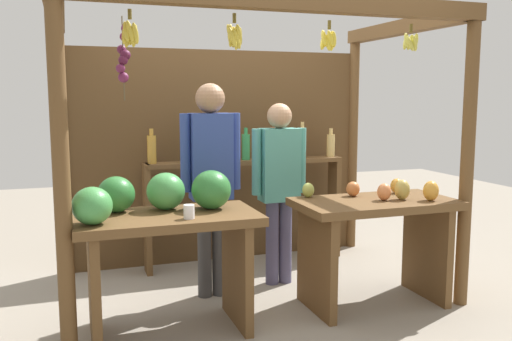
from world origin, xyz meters
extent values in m
plane|color=gray|center=(0.00, 0.00, 0.00)|extent=(12.00, 12.00, 0.00)
cylinder|color=brown|center=(-1.43, -0.87, 1.13)|extent=(0.10, 0.10, 2.25)
cylinder|color=brown|center=(1.43, -0.87, 1.13)|extent=(0.10, 0.10, 2.25)
cylinder|color=brown|center=(-1.43, 0.87, 1.13)|extent=(0.10, 0.10, 2.25)
cylinder|color=brown|center=(1.43, 0.87, 1.13)|extent=(0.10, 0.10, 2.25)
cube|color=brown|center=(0.00, -0.87, 2.19)|extent=(2.97, 0.12, 0.12)
cube|color=brown|center=(-1.43, 0.00, 2.19)|extent=(0.12, 1.85, 0.12)
cube|color=brown|center=(1.43, 0.00, 2.19)|extent=(0.12, 1.85, 0.12)
cube|color=#52381E|center=(0.00, 0.89, 1.01)|extent=(2.87, 0.04, 2.03)
cylinder|color=brown|center=(0.36, -0.69, 2.08)|extent=(0.02, 0.02, 0.06)
ellipsoid|color=yellow|center=(0.38, -0.70, 1.96)|extent=(0.04, 0.07, 0.12)
ellipsoid|color=yellow|center=(0.37, -0.68, 1.99)|extent=(0.06, 0.06, 0.12)
ellipsoid|color=yellow|center=(0.36, -0.67, 1.98)|extent=(0.08, 0.04, 0.12)
ellipsoid|color=yellow|center=(0.33, -0.66, 1.96)|extent=(0.07, 0.07, 0.12)
ellipsoid|color=yellow|center=(0.32, -0.70, 1.99)|extent=(0.04, 0.07, 0.12)
ellipsoid|color=yellow|center=(0.34, -0.71, 1.96)|extent=(0.05, 0.05, 0.12)
ellipsoid|color=yellow|center=(0.35, -0.72, 1.99)|extent=(0.07, 0.04, 0.12)
ellipsoid|color=yellow|center=(0.38, -0.72, 1.98)|extent=(0.06, 0.06, 0.12)
cylinder|color=brown|center=(-1.00, -0.75, 2.08)|extent=(0.02, 0.02, 0.06)
ellipsoid|color=gold|center=(-0.98, -0.75, 1.95)|extent=(0.04, 0.06, 0.13)
ellipsoid|color=gold|center=(-0.99, -0.73, 1.96)|extent=(0.07, 0.06, 0.14)
ellipsoid|color=gold|center=(-1.01, -0.71, 1.95)|extent=(0.07, 0.04, 0.14)
ellipsoid|color=gold|center=(-1.03, -0.73, 1.96)|extent=(0.06, 0.07, 0.14)
ellipsoid|color=gold|center=(-1.03, -0.76, 1.98)|extent=(0.05, 0.07, 0.14)
ellipsoid|color=gold|center=(-1.01, -0.78, 1.98)|extent=(0.07, 0.04, 0.14)
ellipsoid|color=gold|center=(-0.98, -0.78, 1.97)|extent=(0.06, 0.06, 0.14)
cylinder|color=brown|center=(1.00, -0.72, 2.08)|extent=(0.02, 0.02, 0.06)
ellipsoid|color=#D1CC4C|center=(1.05, -0.72, 1.99)|extent=(0.04, 0.06, 0.12)
ellipsoid|color=#D1CC4C|center=(1.02, -0.70, 1.98)|extent=(0.06, 0.05, 0.12)
ellipsoid|color=#D1CC4C|center=(0.99, -0.68, 1.98)|extent=(0.07, 0.05, 0.13)
ellipsoid|color=#D1CC4C|center=(0.97, -0.72, 1.99)|extent=(0.04, 0.07, 0.12)
ellipsoid|color=#D1CC4C|center=(0.98, -0.75, 1.97)|extent=(0.07, 0.07, 0.13)
ellipsoid|color=#D1CC4C|center=(1.02, -0.75, 1.97)|extent=(0.07, 0.06, 0.13)
cylinder|color=brown|center=(-0.36, -0.80, 2.08)|extent=(0.02, 0.02, 0.06)
ellipsoid|color=gold|center=(-0.33, -0.79, 1.96)|extent=(0.04, 0.07, 0.14)
ellipsoid|color=gold|center=(-0.33, -0.77, 1.95)|extent=(0.05, 0.05, 0.14)
ellipsoid|color=gold|center=(-0.35, -0.76, 1.97)|extent=(0.06, 0.04, 0.14)
ellipsoid|color=gold|center=(-0.37, -0.78, 1.97)|extent=(0.07, 0.05, 0.14)
ellipsoid|color=gold|center=(-0.38, -0.79, 1.98)|extent=(0.05, 0.07, 0.14)
ellipsoid|color=gold|center=(-0.39, -0.81, 1.98)|extent=(0.06, 0.09, 0.14)
ellipsoid|color=gold|center=(-0.38, -0.83, 1.96)|extent=(0.08, 0.06, 0.14)
ellipsoid|color=gold|center=(-0.35, -0.82, 1.95)|extent=(0.08, 0.04, 0.14)
ellipsoid|color=gold|center=(-0.34, -0.82, 1.98)|extent=(0.07, 0.07, 0.14)
cylinder|color=#4C422D|center=(-1.02, -0.45, 1.84)|extent=(0.01, 0.01, 0.55)
sphere|color=#601E42|center=(-1.00, -0.45, 2.03)|extent=(0.06, 0.06, 0.06)
sphere|color=#601E42|center=(-1.01, -0.47, 1.98)|extent=(0.06, 0.06, 0.06)
sphere|color=#511938|center=(-1.03, -0.42, 1.90)|extent=(0.06, 0.06, 0.06)
sphere|color=#47142D|center=(-1.01, -0.46, 1.86)|extent=(0.07, 0.07, 0.07)
sphere|color=#47142D|center=(-1.02, -0.47, 1.83)|extent=(0.06, 0.06, 0.06)
sphere|color=#601E42|center=(-1.04, -0.47, 1.77)|extent=(0.06, 0.06, 0.06)
sphere|color=#601E42|center=(-1.02, -0.46, 1.72)|extent=(0.07, 0.07, 0.07)
cube|color=brown|center=(-0.79, -0.66, 0.79)|extent=(1.20, 0.64, 0.06)
cube|color=brown|center=(-1.27, -0.66, 0.38)|extent=(0.06, 0.58, 0.76)
cube|color=brown|center=(-0.31, -0.66, 0.38)|extent=(0.06, 0.58, 0.76)
ellipsoid|color=#2D7533|center=(-1.10, -0.48, 0.94)|extent=(0.26, 0.26, 0.24)
ellipsoid|color=#429347|center=(-0.77, -0.50, 0.95)|extent=(0.34, 0.34, 0.26)
ellipsoid|color=#2D7533|center=(-0.47, -0.58, 0.95)|extent=(0.39, 0.39, 0.27)
ellipsoid|color=#429347|center=(-1.27, -0.81, 0.93)|extent=(0.34, 0.34, 0.23)
cylinder|color=white|center=(-0.68, -0.84, 0.86)|extent=(0.07, 0.07, 0.09)
cube|color=brown|center=(0.79, -0.66, 0.79)|extent=(1.20, 0.64, 0.06)
cube|color=brown|center=(0.31, -0.66, 0.38)|extent=(0.06, 0.58, 0.76)
cube|color=brown|center=(1.27, -0.66, 0.38)|extent=(0.06, 0.58, 0.76)
ellipsoid|color=gold|center=(1.10, -0.46, 0.88)|extent=(0.14, 0.14, 0.12)
ellipsoid|color=#E07F47|center=(0.83, -0.70, 0.88)|extent=(0.13, 0.13, 0.13)
ellipsoid|color=gold|center=(1.16, -0.82, 0.89)|extent=(0.13, 0.13, 0.15)
ellipsoid|color=#CC7038|center=(0.70, -0.47, 0.87)|extent=(0.14, 0.14, 0.12)
ellipsoid|color=#B79E47|center=(0.98, -0.72, 0.89)|extent=(0.15, 0.15, 0.15)
ellipsoid|color=#A8B24C|center=(0.35, -0.40, 0.87)|extent=(0.12, 0.12, 0.11)
cube|color=brown|center=(-0.75, 0.66, 0.50)|extent=(0.05, 0.20, 1.00)
cube|color=brown|center=(1.12, 0.66, 0.50)|extent=(0.05, 0.20, 1.00)
cube|color=brown|center=(0.19, 0.66, 0.98)|extent=(1.86, 0.22, 0.04)
cylinder|color=gold|center=(-0.69, 0.66, 1.12)|extent=(0.08, 0.08, 0.25)
cylinder|color=gold|center=(-0.69, 0.66, 1.28)|extent=(0.04, 0.04, 0.06)
cylinder|color=#338C4C|center=(-0.40, 0.66, 1.11)|extent=(0.07, 0.07, 0.23)
cylinder|color=#338C4C|center=(-0.40, 0.66, 1.26)|extent=(0.03, 0.03, 0.06)
cylinder|color=#D8B266|center=(-0.10, 0.66, 1.15)|extent=(0.08, 0.08, 0.30)
cylinder|color=#D8B266|center=(-0.10, 0.66, 1.33)|extent=(0.03, 0.03, 0.06)
cylinder|color=#338C4C|center=(0.18, 0.66, 1.12)|extent=(0.08, 0.08, 0.24)
cylinder|color=#338C4C|center=(0.18, 0.66, 1.27)|extent=(0.04, 0.04, 0.06)
cylinder|color=#994C1E|center=(0.47, 0.66, 1.15)|extent=(0.06, 0.06, 0.30)
cylinder|color=#994C1E|center=(0.47, 0.66, 1.33)|extent=(0.03, 0.03, 0.06)
cylinder|color=#D8B266|center=(0.76, 0.66, 1.14)|extent=(0.08, 0.08, 0.29)
cylinder|color=#D8B266|center=(0.76, 0.66, 1.32)|extent=(0.03, 0.03, 0.06)
cylinder|color=#D8B266|center=(1.07, 0.66, 1.11)|extent=(0.08, 0.08, 0.22)
cylinder|color=#D8B266|center=(1.07, 0.66, 1.25)|extent=(0.04, 0.04, 0.06)
cylinder|color=#424142|center=(-0.40, -0.08, 0.40)|extent=(0.11, 0.11, 0.79)
cylinder|color=#424142|center=(-0.28, -0.08, 0.40)|extent=(0.11, 0.11, 0.79)
cube|color=#2D428C|center=(-0.34, -0.08, 1.13)|extent=(0.32, 0.19, 0.67)
cylinder|color=#2D428C|center=(-0.54, -0.08, 1.16)|extent=(0.08, 0.08, 0.60)
cylinder|color=#2D428C|center=(-0.14, -0.08, 1.16)|extent=(0.08, 0.08, 0.60)
sphere|color=#997051|center=(-0.34, -0.08, 1.58)|extent=(0.23, 0.23, 0.23)
cylinder|color=#4C4869|center=(0.22, 0.03, 0.36)|extent=(0.11, 0.11, 0.72)
cylinder|color=#4C4869|center=(0.34, 0.03, 0.36)|extent=(0.11, 0.11, 0.72)
cube|color=teal|center=(0.28, 0.03, 1.02)|extent=(0.32, 0.19, 0.61)
cylinder|color=teal|center=(0.08, 0.03, 1.05)|extent=(0.08, 0.08, 0.55)
cylinder|color=teal|center=(0.48, 0.03, 1.05)|extent=(0.08, 0.08, 0.55)
sphere|color=tan|center=(0.28, 0.03, 1.43)|extent=(0.21, 0.21, 0.21)
camera|label=1|loc=(-1.39, -4.21, 1.59)|focal=38.51mm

